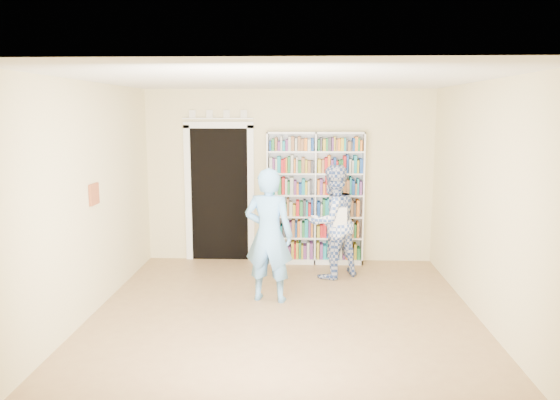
{
  "coord_description": "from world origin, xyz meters",
  "views": [
    {
      "loc": [
        0.21,
        -6.02,
        2.36
      ],
      "look_at": [
        -0.08,
        0.9,
        1.23
      ],
      "focal_mm": 35.0,
      "sensor_mm": 36.0,
      "label": 1
    }
  ],
  "objects": [
    {
      "name": "floor",
      "position": [
        0.0,
        0.0,
        0.0
      ],
      "size": [
        5.0,
        5.0,
        0.0
      ],
      "primitive_type": "plane",
      "color": "#8F6745",
      "rests_on": "ground"
    },
    {
      "name": "ceiling",
      "position": [
        0.0,
        0.0,
        2.7
      ],
      "size": [
        5.0,
        5.0,
        0.0
      ],
      "primitive_type": "plane",
      "rotation": [
        3.14,
        0.0,
        0.0
      ],
      "color": "white",
      "rests_on": "wall_back"
    },
    {
      "name": "wall_back",
      "position": [
        0.0,
        2.5,
        1.35
      ],
      "size": [
        4.5,
        0.0,
        4.5
      ],
      "primitive_type": "plane",
      "rotation": [
        1.57,
        0.0,
        0.0
      ],
      "color": "beige",
      "rests_on": "floor"
    },
    {
      "name": "wall_left",
      "position": [
        -2.25,
        0.0,
        1.35
      ],
      "size": [
        0.0,
        5.0,
        5.0
      ],
      "primitive_type": "plane",
      "rotation": [
        1.57,
        0.0,
        1.57
      ],
      "color": "beige",
      "rests_on": "floor"
    },
    {
      "name": "wall_right",
      "position": [
        2.25,
        0.0,
        1.35
      ],
      "size": [
        0.0,
        5.0,
        5.0
      ],
      "primitive_type": "plane",
      "rotation": [
        1.57,
        0.0,
        -1.57
      ],
      "color": "beige",
      "rests_on": "floor"
    },
    {
      "name": "bookshelf",
      "position": [
        0.41,
        2.34,
        1.04
      ],
      "size": [
        1.49,
        0.28,
        2.05
      ],
      "rotation": [
        0.0,
        0.0,
        -0.05
      ],
      "color": "white",
      "rests_on": "floor"
    },
    {
      "name": "doorway",
      "position": [
        -1.1,
        2.48,
        1.18
      ],
      "size": [
        1.1,
        0.08,
        2.43
      ],
      "color": "black",
      "rests_on": "floor"
    },
    {
      "name": "wall_art",
      "position": [
        -2.23,
        0.2,
        1.4
      ],
      "size": [
        0.03,
        0.25,
        0.25
      ],
      "primitive_type": "cube",
      "color": "maroon",
      "rests_on": "wall_left"
    },
    {
      "name": "man_blue",
      "position": [
        -0.2,
        0.58,
        0.84
      ],
      "size": [
        0.68,
        0.52,
        1.68
      ],
      "primitive_type": "imported",
      "rotation": [
        0.0,
        0.0,
        2.94
      ],
      "color": "#64A2DF",
      "rests_on": "floor"
    },
    {
      "name": "man_plaid",
      "position": [
        0.64,
        1.6,
        0.81
      ],
      "size": [
        0.99,
        0.94,
        1.62
      ],
      "primitive_type": "imported",
      "rotation": [
        0.0,
        0.0,
        3.72
      ],
      "color": "#33509C",
      "rests_on": "floor"
    },
    {
      "name": "paper_sheet",
      "position": [
        0.73,
        1.37,
        0.92
      ],
      "size": [
        0.19,
        0.04,
        0.27
      ],
      "primitive_type": "cube",
      "rotation": [
        0.0,
        0.0,
        0.17
      ],
      "color": "white",
      "rests_on": "man_plaid"
    }
  ]
}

